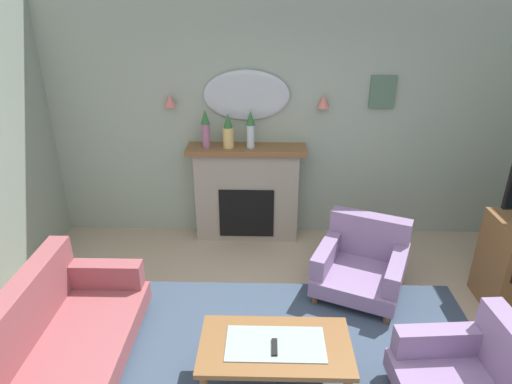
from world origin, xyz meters
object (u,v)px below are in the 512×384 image
object	(u,v)px
tv_remote	(275,347)
mantel_vase_left	(251,128)
armchair_beside_couch	(362,262)
coffee_table	(275,350)
fireplace	(247,194)
mantel_vase_right	(228,132)
wall_sconce_right	(323,101)
wall_mirror	(247,95)
floral_couch	(53,342)
armchair_by_coffee_table	(475,383)
wall_sconce_left	(170,100)
framed_picture	(383,92)
mantel_vase_centre	(206,128)

from	to	relation	value
tv_remote	mantel_vase_left	bearing A→B (deg)	96.12
armchair_beside_couch	coffee_table	bearing A→B (deg)	-124.34
fireplace	coffee_table	bearing A→B (deg)	-82.44
mantel_vase_right	tv_remote	distance (m)	2.54
fireplace	wall_sconce_right	bearing A→B (deg)	6.16
wall_mirror	wall_sconce_right	world-z (taller)	wall_mirror
wall_sconce_right	floral_couch	size ratio (longest dim) A/B	0.08
armchair_by_coffee_table	tv_remote	bearing A→B (deg)	174.11
wall_mirror	coffee_table	world-z (taller)	wall_mirror
mantel_vase_right	wall_sconce_left	distance (m)	0.74
wall_mirror	armchair_beside_couch	xyz separation A→B (m)	(1.19, -1.16, -1.40)
mantel_vase_right	wall_sconce_right	xyz separation A→B (m)	(1.05, 0.12, 0.32)
fireplace	framed_picture	size ratio (longest dim) A/B	3.78
mantel_vase_right	armchair_beside_couch	world-z (taller)	mantel_vase_right
wall_sconce_left	armchair_by_coffee_table	distance (m)	3.87
wall_sconce_left	tv_remote	world-z (taller)	wall_sconce_left
wall_sconce_left	wall_sconce_right	distance (m)	1.70
mantel_vase_right	coffee_table	size ratio (longest dim) A/B	0.35
mantel_vase_right	mantel_vase_centre	bearing A→B (deg)	-180.00
fireplace	mantel_vase_right	size ratio (longest dim) A/B	3.51
mantel_vase_centre	armchair_beside_couch	distance (m)	2.20
floral_couch	framed_picture	bearing A→B (deg)	39.31
wall_sconce_right	fireplace	bearing A→B (deg)	-173.84
framed_picture	coffee_table	bearing A→B (deg)	-115.83
floral_couch	armchair_by_coffee_table	xyz separation A→B (m)	(3.06, -0.29, -0.01)
wall_mirror	wall_sconce_left	distance (m)	0.85
wall_sconce_left	mantel_vase_left	bearing A→B (deg)	-7.59
wall_mirror	armchair_beside_couch	distance (m)	2.18
mantel_vase_left	wall_mirror	distance (m)	0.37
wall_sconce_right	framed_picture	bearing A→B (deg)	5.27
wall_mirror	tv_remote	xyz separation A→B (m)	(0.30, -2.50, -1.26)
wall_mirror	armchair_by_coffee_table	world-z (taller)	wall_mirror
wall_sconce_right	armchair_by_coffee_table	world-z (taller)	wall_sconce_right
fireplace	wall_sconce_left	bearing A→B (deg)	173.84
mantel_vase_right	mantel_vase_left	distance (m)	0.25
wall_sconce_left	tv_remote	xyz separation A→B (m)	(1.15, -2.45, -1.21)
mantel_vase_left	wall_sconce_left	bearing A→B (deg)	172.41
wall_sconce_left	floral_couch	xyz separation A→B (m)	(-0.53, -2.30, -1.34)
floral_couch	armchair_beside_couch	size ratio (longest dim) A/B	1.61
mantel_vase_centre	wall_mirror	size ratio (longest dim) A/B	0.45
coffee_table	armchair_beside_couch	world-z (taller)	armchair_beside_couch
wall_sconce_right	armchair_beside_couch	distance (m)	1.78
armchair_by_coffee_table	armchair_beside_couch	size ratio (longest dim) A/B	0.82
mantel_vase_centre	wall_mirror	distance (m)	0.58
mantel_vase_left	wall_sconce_left	distance (m)	0.95
wall_sconce_right	floral_couch	world-z (taller)	wall_sconce_right
framed_picture	coffee_table	xyz separation A→B (m)	(-1.19, -2.46, -1.37)
coffee_table	tv_remote	xyz separation A→B (m)	(-0.01, -0.05, 0.07)
coffee_table	floral_couch	size ratio (longest dim) A/B	0.64
framed_picture	armchair_by_coffee_table	distance (m)	3.03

